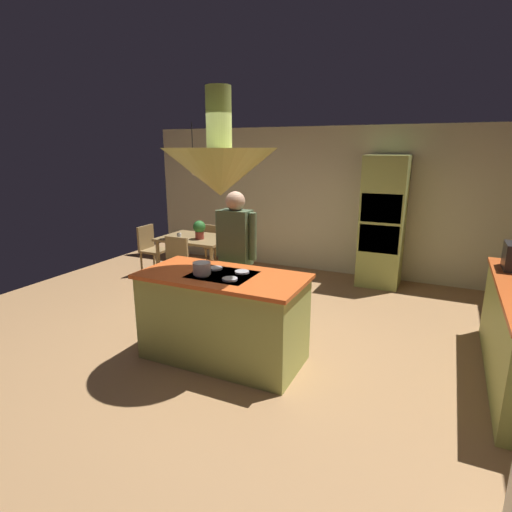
# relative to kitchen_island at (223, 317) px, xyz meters

# --- Properties ---
(ground) EXTENTS (8.16, 8.16, 0.00)m
(ground) POSITION_rel_kitchen_island_xyz_m (0.00, 0.20, -0.47)
(ground) COLOR #AD7F51
(wall_back) EXTENTS (6.80, 0.10, 2.55)m
(wall_back) POSITION_rel_kitchen_island_xyz_m (0.00, 3.65, 0.80)
(wall_back) COLOR beige
(wall_back) RESTS_ON ground
(kitchen_island) EXTENTS (1.72, 0.85, 0.96)m
(kitchen_island) POSITION_rel_kitchen_island_xyz_m (0.00, 0.00, 0.00)
(kitchen_island) COLOR #A8B259
(kitchen_island) RESTS_ON ground
(oven_tower) EXTENTS (0.66, 0.62, 2.08)m
(oven_tower) POSITION_rel_kitchen_island_xyz_m (1.10, 3.24, 0.57)
(oven_tower) COLOR #A8B259
(oven_tower) RESTS_ON ground
(dining_table) EXTENTS (1.15, 0.85, 0.76)m
(dining_table) POSITION_rel_kitchen_island_xyz_m (-1.70, 2.10, 0.19)
(dining_table) COLOR #977849
(dining_table) RESTS_ON ground
(person_at_island) EXTENTS (0.53, 0.23, 1.71)m
(person_at_island) POSITION_rel_kitchen_island_xyz_m (-0.21, 0.70, 0.51)
(person_at_island) COLOR tan
(person_at_island) RESTS_ON ground
(range_hood) EXTENTS (1.10, 1.10, 1.00)m
(range_hood) POSITION_rel_kitchen_island_xyz_m (0.00, -0.00, 1.52)
(range_hood) COLOR #A8B259
(pendant_light_over_table) EXTENTS (0.32, 0.32, 0.82)m
(pendant_light_over_table) POSITION_rel_kitchen_island_xyz_m (-1.70, 2.10, 1.39)
(pendant_light_over_table) COLOR beige
(chair_facing_island) EXTENTS (0.40, 0.40, 0.87)m
(chair_facing_island) POSITION_rel_kitchen_island_xyz_m (-1.70, 1.46, 0.03)
(chair_facing_island) COLOR #977849
(chair_facing_island) RESTS_ON ground
(chair_by_back_wall) EXTENTS (0.40, 0.40, 0.87)m
(chair_by_back_wall) POSITION_rel_kitchen_island_xyz_m (-1.70, 2.74, 0.03)
(chair_by_back_wall) COLOR #977849
(chair_by_back_wall) RESTS_ON ground
(chair_at_corner) EXTENTS (0.40, 0.40, 0.87)m
(chair_at_corner) POSITION_rel_kitchen_island_xyz_m (-2.65, 2.10, 0.03)
(chair_at_corner) COLOR #977849
(chair_at_corner) RESTS_ON ground
(potted_plant_on_table) EXTENTS (0.20, 0.20, 0.30)m
(potted_plant_on_table) POSITION_rel_kitchen_island_xyz_m (-1.57, 2.02, 0.45)
(potted_plant_on_table) COLOR #99382D
(potted_plant_on_table) RESTS_ON dining_table
(cup_on_table) EXTENTS (0.07, 0.07, 0.09)m
(cup_on_table) POSITION_rel_kitchen_island_xyz_m (-1.88, 1.89, 0.33)
(cup_on_table) COLOR white
(cup_on_table) RESTS_ON dining_table
(cooking_pot_on_cooktop) EXTENTS (0.18, 0.18, 0.12)m
(cooking_pot_on_cooktop) POSITION_rel_kitchen_island_xyz_m (-0.16, -0.13, 0.55)
(cooking_pot_on_cooktop) COLOR #B2B2B7
(cooking_pot_on_cooktop) RESTS_ON kitchen_island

